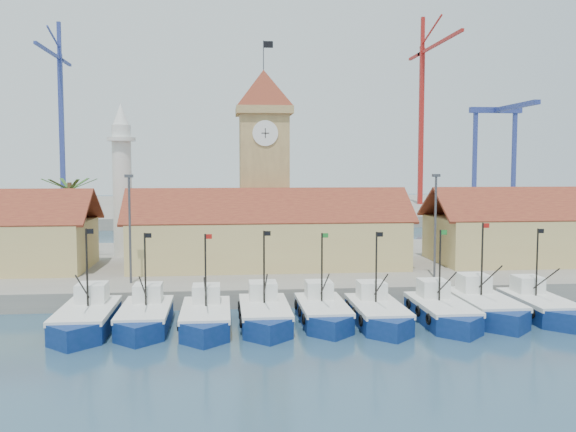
{
  "coord_description": "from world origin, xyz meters",
  "views": [
    {
      "loc": [
        -4.31,
        -41.75,
        11.37
      ],
      "look_at": [
        1.76,
        18.0,
        6.5
      ],
      "focal_mm": 40.0,
      "sensor_mm": 36.0,
      "label": 1
    }
  ],
  "objects": [
    {
      "name": "boat_0",
      "position": [
        -13.69,
        2.24,
        0.76
      ],
      "size": [
        3.55,
        9.74,
        7.37
      ],
      "color": "navy",
      "rests_on": "ground"
    },
    {
      "name": "palm_tree",
      "position": [
        -20.0,
        26.0,
        6.25
      ],
      "size": [
        5.6,
        5.03,
        8.39
      ],
      "color": "brown",
      "rests_on": "quay"
    },
    {
      "name": "boat_3",
      "position": [
        -1.45,
        2.37,
        0.73
      ],
      "size": [
        3.4,
        9.32,
        7.05
      ],
      "color": "navy",
      "rests_on": "ground"
    },
    {
      "name": "boat_5",
      "position": [
        6.57,
        1.97,
        0.72
      ],
      "size": [
        3.34,
        9.16,
        6.93
      ],
      "color": "navy",
      "rests_on": "ground"
    },
    {
      "name": "crane_blue_near",
      "position": [
        -40.38,
        107.07,
        24.42
      ],
      "size": [
        1.0,
        29.01,
        40.93
      ],
      "color": "navy",
      "rests_on": "terminal"
    },
    {
      "name": "ground",
      "position": [
        0.0,
        0.0,
        0.0
      ],
      "size": [
        400.0,
        400.0,
        0.0
      ],
      "primitive_type": "plane",
      "color": "#1C3A4B",
      "rests_on": "ground"
    },
    {
      "name": "terminal",
      "position": [
        0.0,
        110.0,
        1.0
      ],
      "size": [
        240.0,
        80.0,
        2.0
      ],
      "primitive_type": "cube",
      "color": "gray",
      "rests_on": "ground"
    },
    {
      "name": "boat_1",
      "position": [
        -9.77,
        2.55,
        0.72
      ],
      "size": [
        3.37,
        9.22,
        6.98
      ],
      "color": "navy",
      "rests_on": "ground"
    },
    {
      "name": "boat_7",
      "position": [
        14.9,
        3.03,
        0.77
      ],
      "size": [
        3.58,
        9.8,
        7.42
      ],
      "color": "navy",
      "rests_on": "ground"
    },
    {
      "name": "clock_tower",
      "position": [
        0.0,
        26.0,
        11.96
      ],
      "size": [
        5.8,
        5.8,
        22.7
      ],
      "color": "tan",
      "rests_on": "quay"
    },
    {
      "name": "boat_6",
      "position": [
        11.27,
        1.95,
        0.73
      ],
      "size": [
        3.4,
        9.3,
        7.04
      ],
      "color": "navy",
      "rests_on": "ground"
    },
    {
      "name": "hall_center",
      "position": [
        0.0,
        20.0,
        3.99
      ],
      "size": [
        27.04,
        10.13,
        7.61
      ],
      "color": "tan",
      "rests_on": "quay"
    },
    {
      "name": "quay",
      "position": [
        0.0,
        24.0,
        0.75
      ],
      "size": [
        140.0,
        32.0,
        1.5
      ],
      "primitive_type": "cube",
      "color": "gray",
      "rests_on": "ground"
    },
    {
      "name": "boat_8",
      "position": [
        19.13,
        2.94,
        0.72
      ],
      "size": [
        3.35,
        9.17,
        6.94
      ],
      "color": "navy",
      "rests_on": "ground"
    },
    {
      "name": "boat_2",
      "position": [
        -5.57,
        1.9,
        0.72
      ],
      "size": [
        3.34,
        9.15,
        6.93
      ],
      "color": "navy",
      "rests_on": "ground"
    },
    {
      "name": "crane_red_right",
      "position": [
        41.84,
        103.26,
        26.16
      ],
      "size": [
        1.0,
        35.15,
        43.16
      ],
      "color": "#A31D19",
      "rests_on": "terminal"
    },
    {
      "name": "boat_4",
      "position": [
        2.76,
        2.8,
        0.7
      ],
      "size": [
        3.28,
        8.99,
        6.8
      ],
      "color": "navy",
      "rests_on": "ground"
    },
    {
      "name": "minaret",
      "position": [
        -15.0,
        28.0,
        9.73
      ],
      "size": [
        3.0,
        3.0,
        16.3
      ],
      "color": "silver",
      "rests_on": "quay"
    },
    {
      "name": "gantry",
      "position": [
        62.0,
        106.65,
        20.04
      ],
      "size": [
        13.0,
        22.0,
        23.2
      ],
      "color": "navy",
      "rests_on": "terminal"
    },
    {
      "name": "lamp_posts",
      "position": [
        0.5,
        12.0,
        6.48
      ],
      "size": [
        80.7,
        0.25,
        9.03
      ],
      "color": "#3F3F44",
      "rests_on": "quay"
    }
  ]
}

